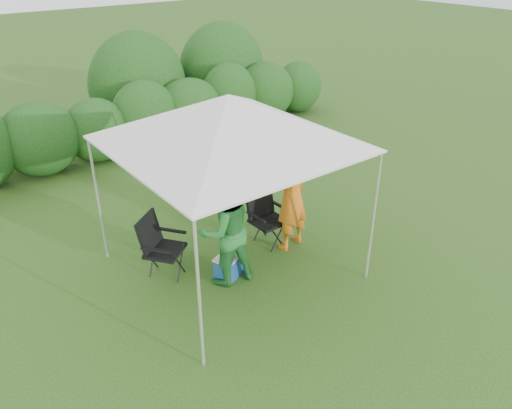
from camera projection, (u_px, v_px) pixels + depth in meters
ground at (251, 281)px, 7.73m from camera, size 70.00×70.00×0.00m
hedge at (95, 127)px, 11.53m from camera, size 14.05×1.53×1.80m
canopy at (229, 120)px, 6.91m from camera, size 3.10×3.10×2.83m
chair_right at (265, 213)px, 8.49m from camera, size 0.63×0.58×0.99m
chair_left at (159, 243)px, 7.64m from camera, size 0.80×0.79×1.01m
man at (292, 196)px, 8.18m from camera, size 0.77×0.58×1.91m
woman at (225, 230)px, 7.35m from camera, size 0.94×0.77×1.78m
cooler at (229, 266)px, 7.76m from camera, size 0.52×0.45×0.37m
bottle at (233, 249)px, 7.61m from camera, size 0.07×0.07×0.26m
lawn_toy at (285, 137)px, 12.91m from camera, size 0.60×0.50×0.30m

